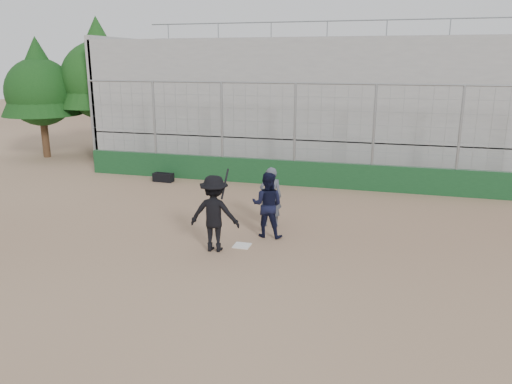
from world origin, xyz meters
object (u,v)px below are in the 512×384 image
(batter_at_plate, at_px, (214,213))
(catcher_crouched, at_px, (267,216))
(umpire, at_px, (271,200))
(equipment_bag, at_px, (163,177))

(batter_at_plate, bearing_deg, catcher_crouched, 51.68)
(batter_at_plate, bearing_deg, umpire, 68.23)
(catcher_crouched, relative_size, equipment_bag, 1.48)
(umpire, height_order, equipment_bag, umpire)
(catcher_crouched, bearing_deg, batter_at_plate, -128.32)
(batter_at_plate, height_order, umpire, batter_at_plate)
(catcher_crouched, distance_m, equipment_bag, 7.83)
(umpire, bearing_deg, batter_at_plate, 50.26)
(batter_at_plate, relative_size, equipment_bag, 2.52)
(batter_at_plate, xyz_separation_m, equipment_bag, (-4.70, 6.63, -0.83))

